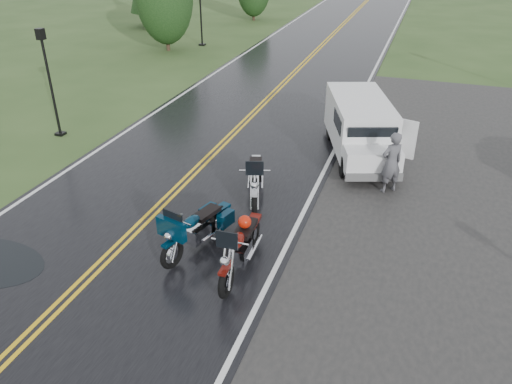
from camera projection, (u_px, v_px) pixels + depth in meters
ground at (119, 248)px, 11.94m from camera, size 120.00×120.00×0.00m
road at (254, 113)px, 20.22m from camera, size 8.00×100.00×0.04m
motorcycle_red at (226, 269)px, 10.03m from camera, size 1.00×2.54×1.48m
motorcycle_teal at (171, 244)px, 10.90m from camera, size 1.45×2.50×1.40m
motorcycle_silver at (255, 192)px, 12.82m from camera, size 1.65×2.69×1.49m
van_white at (346, 149)px, 14.78m from camera, size 3.28×5.13×1.89m
person_at_van at (391, 163)px, 13.99m from camera, size 0.78×0.75×1.80m
lamp_post_near_left at (50, 84)px, 17.28m from camera, size 0.33×0.33×3.81m
lamp_post_far_left at (201, 9)px, 29.94m from camera, size 0.37×0.37×4.32m
tree_left_mid at (165, 4)px, 28.54m from camera, size 3.35×3.35×5.24m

